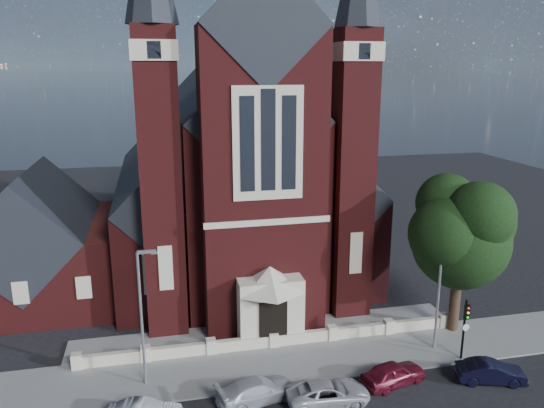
{
  "coord_description": "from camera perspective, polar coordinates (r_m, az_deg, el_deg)",
  "views": [
    {
      "loc": [
        -6.8,
        -23.5,
        17.58
      ],
      "look_at": [
        1.15,
        12.0,
        8.11
      ],
      "focal_mm": 35.0,
      "sensor_mm": 36.0,
      "label": 1
    }
  ],
  "objects": [
    {
      "name": "pavement_strip",
      "position": [
        33.76,
        0.91,
        -16.8
      ],
      "size": [
        60.0,
        5.0,
        0.12
      ],
      "primitive_type": "cube",
      "color": "slate",
      "rests_on": "ground"
    },
    {
      "name": "parish_hall",
      "position": [
        44.63,
        -23.94,
        -4.41
      ],
      "size": [
        12.0,
        12.2,
        10.24
      ],
      "color": "#531616",
      "rests_on": "ground"
    },
    {
      "name": "street_tree",
      "position": [
        36.64,
        20.05,
        -3.17
      ],
      "size": [
        6.4,
        6.6,
        10.7
      ],
      "color": "black",
      "rests_on": "ground"
    },
    {
      "name": "forecourt_paving",
      "position": [
        37.14,
        -0.57,
        -13.66
      ],
      "size": [
        26.0,
        3.0,
        0.14
      ],
      "primitive_type": "cube",
      "color": "slate",
      "rests_on": "ground"
    },
    {
      "name": "car_navy",
      "position": [
        34.17,
        22.48,
        -16.36
      ],
      "size": [
        4.06,
        2.37,
        1.27
      ],
      "primitive_type": "imported",
      "rotation": [
        0.0,
        0.0,
        1.28
      ],
      "color": "black",
      "rests_on": "ground"
    },
    {
      "name": "street_lamp_left",
      "position": [
        30.43,
        -13.75,
        -11.11
      ],
      "size": [
        1.16,
        0.22,
        8.09
      ],
      "color": "gray",
      "rests_on": "ground"
    },
    {
      "name": "forecourt_wall",
      "position": [
        35.43,
        0.13,
        -15.15
      ],
      "size": [
        24.0,
        0.4,
        0.9
      ],
      "primitive_type": "cube",
      "color": "beige",
      "rests_on": "ground"
    },
    {
      "name": "traffic_signal",
      "position": [
        34.84,
        20.07,
        -11.86
      ],
      "size": [
        0.28,
        0.42,
        4.0
      ],
      "color": "black",
      "rests_on": "ground"
    },
    {
      "name": "church",
      "position": [
        47.87,
        -4.22,
        3.24
      ],
      "size": [
        20.01,
        34.9,
        29.2
      ],
      "color": "#531616",
      "rests_on": "ground"
    },
    {
      "name": "car_dark_red",
      "position": [
        32.35,
        12.91,
        -17.34
      ],
      "size": [
        4.21,
        2.57,
        1.34
      ],
      "primitive_type": "imported",
      "rotation": [
        0.0,
        0.0,
        1.84
      ],
      "color": "maroon",
      "rests_on": "ground"
    },
    {
      "name": "street_lamp_right",
      "position": [
        34.79,
        17.69,
        -8.05
      ],
      "size": [
        1.16,
        0.22,
        8.09
      ],
      "color": "gray",
      "rests_on": "ground"
    },
    {
      "name": "car_white_suv",
      "position": [
        30.26,
        6.04,
        -19.56
      ],
      "size": [
        4.59,
        2.23,
        1.26
      ],
      "primitive_type": "imported",
      "rotation": [
        0.0,
        0.0,
        1.54
      ],
      "color": "silver",
      "rests_on": "ground"
    },
    {
      "name": "ground",
      "position": [
        42.87,
        -2.42,
        -9.63
      ],
      "size": [
        120.0,
        120.0,
        0.0
      ],
      "primitive_type": "plane",
      "color": "black",
      "rests_on": "ground"
    },
    {
      "name": "car_silver_b",
      "position": [
        30.3,
        -1.65,
        -19.39
      ],
      "size": [
        4.77,
        2.84,
        1.3
      ],
      "primitive_type": "imported",
      "rotation": [
        0.0,
        0.0,
        1.82
      ],
      "color": "#B2B4BB",
      "rests_on": "ground"
    }
  ]
}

